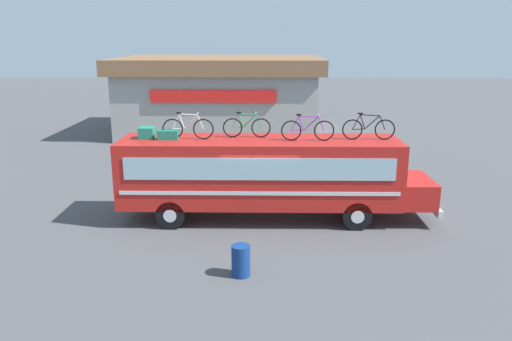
# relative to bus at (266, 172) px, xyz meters

# --- Properties ---
(ground_plane) EXTENTS (120.00, 120.00, 0.00)m
(ground_plane) POSITION_rel_bus_xyz_m (-0.22, -0.00, -1.64)
(ground_plane) COLOR #4C4C4F
(bus) EXTENTS (10.58, 2.38, 2.78)m
(bus) POSITION_rel_bus_xyz_m (0.00, 0.00, 0.00)
(bus) COLOR red
(bus) RESTS_ON ground
(luggage_bag_1) EXTENTS (0.49, 0.51, 0.38)m
(luggage_bag_1) POSITION_rel_bus_xyz_m (-4.00, 0.09, 1.33)
(luggage_bag_1) COLOR #1E7F66
(luggage_bag_1) RESTS_ON bus
(luggage_bag_2) EXTENTS (0.69, 0.34, 0.31)m
(luggage_bag_2) POSITION_rel_bus_xyz_m (-3.26, -0.07, 1.30)
(luggage_bag_2) COLOR #1E7F66
(luggage_bag_2) RESTS_ON bus
(rooftop_bicycle_1) EXTENTS (1.70, 0.44, 0.91)m
(rooftop_bicycle_1) POSITION_rel_bus_xyz_m (-2.60, -0.03, 1.52)
(rooftop_bicycle_1) COLOR black
(rooftop_bicycle_1) RESTS_ON bus
(rooftop_bicycle_2) EXTENTS (1.61, 0.44, 0.87)m
(rooftop_bicycle_2) POSITION_rel_bus_xyz_m (-0.67, 0.33, 1.50)
(rooftop_bicycle_2) COLOR black
(rooftop_bicycle_2) RESTS_ON bus
(rooftop_bicycle_3) EXTENTS (1.74, 0.44, 0.89)m
(rooftop_bicycle_3) POSITION_rel_bus_xyz_m (1.34, -0.20, 1.51)
(rooftop_bicycle_3) COLOR black
(rooftop_bicycle_3) RESTS_ON bus
(rooftop_bicycle_4) EXTENTS (1.74, 0.44, 0.90)m
(rooftop_bicycle_4) POSITION_rel_bus_xyz_m (3.36, 0.01, 1.51)
(rooftop_bicycle_4) COLOR black
(rooftop_bicycle_4) RESTS_ON bus
(roadside_building) EXTENTS (12.88, 9.18, 4.78)m
(roadside_building) POSITION_rel_bus_xyz_m (-2.98, 16.64, 0.81)
(roadside_building) COLOR #9E9E99
(roadside_building) RESTS_ON ground
(trash_bin) EXTENTS (0.49, 0.49, 0.84)m
(trash_bin) POSITION_rel_bus_xyz_m (-0.67, -4.36, -1.22)
(trash_bin) COLOR navy
(trash_bin) RESTS_ON ground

